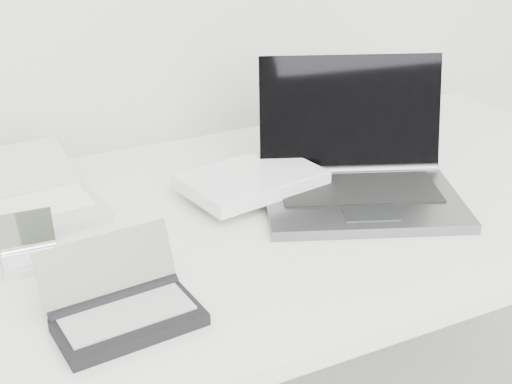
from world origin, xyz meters
name	(u,v)px	position (x,y,z in m)	size (l,w,h in m)	color
desk	(261,232)	(0.00, 1.55, 0.68)	(1.60, 0.80, 0.73)	white
laptop_large	(325,176)	(0.14, 1.55, 0.77)	(0.53, 0.42, 0.24)	slate
netbook_open_white	(21,202)	(-0.39, 1.74, 0.75)	(0.28, 0.35, 0.06)	silver
pda_silver	(30,253)	(-0.41, 1.55, 0.75)	(0.09, 0.09, 0.07)	silver
palmtop_charcoal	(123,307)	(-0.32, 1.33, 0.75)	(0.21, 0.16, 0.10)	black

